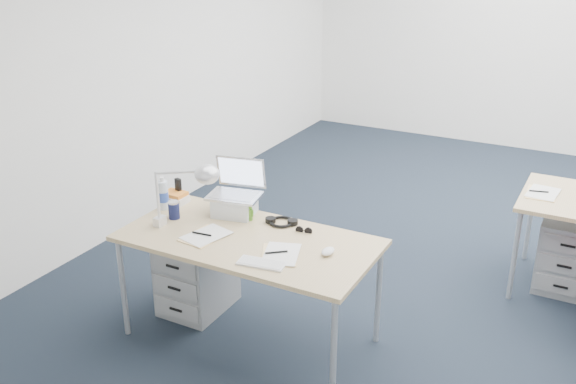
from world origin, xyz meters
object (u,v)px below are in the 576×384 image
at_px(book_stack, 175,197).
at_px(cordless_phone, 178,190).
at_px(computer_mouse, 328,251).
at_px(sunglasses, 304,231).
at_px(drawer_pedestal_near, 197,273).
at_px(water_bottle, 163,193).
at_px(drawer_pedestal_far, 568,253).
at_px(desk_near, 248,245).
at_px(can_koozie, 174,210).
at_px(bear_figurine, 249,211).
at_px(wireless_keyboard, 262,263).
at_px(headphones, 282,221).
at_px(silver_laptop, 234,189).
at_px(desk_lamp, 176,194).

distance_m(book_stack, cordless_phone, 0.06).
relative_size(computer_mouse, sunglasses, 0.97).
bearing_deg(drawer_pedestal_near, water_bottle, -173.98).
relative_size(drawer_pedestal_far, computer_mouse, 5.10).
bearing_deg(desk_near, cordless_phone, 158.80).
xyz_separation_m(desk_near, can_koozie, (-0.59, 0.03, 0.11)).
bearing_deg(water_bottle, can_koozie, -30.82).
height_order(drawer_pedestal_near, bear_figurine, bear_figurine).
bearing_deg(computer_mouse, drawer_pedestal_far, 57.39).
distance_m(drawer_pedestal_far, wireless_keyboard, 2.51).
bearing_deg(water_bottle, bear_figurine, 10.72).
relative_size(drawer_pedestal_far, wireless_keyboard, 1.99).
relative_size(headphones, sunglasses, 1.97).
relative_size(silver_laptop, cordless_phone, 2.22).
bearing_deg(bear_figurine, water_bottle, -163.11).
height_order(headphones, sunglasses, headphones).
height_order(wireless_keyboard, can_koozie, can_koozie).
bearing_deg(computer_mouse, water_bottle, 179.72).
distance_m(computer_mouse, desk_lamp, 1.02).
xyz_separation_m(silver_laptop, sunglasses, (0.54, -0.03, -0.17)).
distance_m(drawer_pedestal_far, headphones, 2.24).
distance_m(silver_laptop, desk_lamp, 0.43).
relative_size(headphones, desk_lamp, 0.43).
relative_size(desk_near, headphones, 7.33).
bearing_deg(water_bottle, silver_laptop, 17.06).
bearing_deg(desk_lamp, desk_near, 12.70).
bearing_deg(sunglasses, wireless_keyboard, -102.17).
bearing_deg(desk_lamp, headphones, 35.69).
relative_size(book_stack, sunglasses, 1.54).
bearing_deg(can_koozie, sunglasses, 13.62).
xyz_separation_m(book_stack, cordless_phone, (0.00, 0.04, 0.04)).
height_order(computer_mouse, desk_lamp, desk_lamp).
bearing_deg(water_bottle, book_stack, 90.00).
xyz_separation_m(drawer_pedestal_far, desk_lamp, (-2.21, -1.81, 0.71)).
bearing_deg(headphones, water_bottle, 176.70).
bearing_deg(computer_mouse, cordless_phone, 172.32).
relative_size(headphones, book_stack, 1.28).
distance_m(silver_laptop, cordless_phone, 0.49).
height_order(bear_figurine, book_stack, bear_figurine).
bearing_deg(computer_mouse, can_koozie, -175.97).
xyz_separation_m(drawer_pedestal_far, silver_laptop, (-2.02, -1.43, 0.64)).
bearing_deg(drawer_pedestal_far, drawer_pedestal_near, -145.71).
distance_m(drawer_pedestal_far, sunglasses, 2.13).
bearing_deg(drawer_pedestal_near, desk_near, -15.73).
xyz_separation_m(headphones, bear_figurine, (-0.22, -0.05, 0.05)).
height_order(cordless_phone, desk_lamp, desk_lamp).
relative_size(wireless_keyboard, desk_lamp, 0.55).
height_order(silver_laptop, desk_lamp, desk_lamp).
bearing_deg(silver_laptop, desk_lamp, -127.23).
bearing_deg(book_stack, headphones, 2.67).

